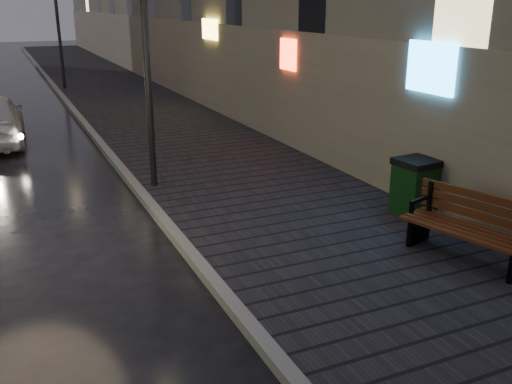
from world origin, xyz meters
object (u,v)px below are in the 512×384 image
lamp_near (145,24)px  trash_bin (415,186)px  lamp_far (57,12)px  bench (471,227)px

lamp_near → trash_bin: bearing=-43.4°
lamp_far → bench: lamp_far is taller
bench → trash_bin: size_ratio=2.01×
lamp_near → trash_bin: 6.11m
bench → trash_bin: (0.48, 1.89, 0.02)m
lamp_near → bench: 7.18m
lamp_near → trash_bin: lamp_near is taller
lamp_near → lamp_far: 16.00m
lamp_far → bench: 22.07m
lamp_near → lamp_far: bearing=90.0°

